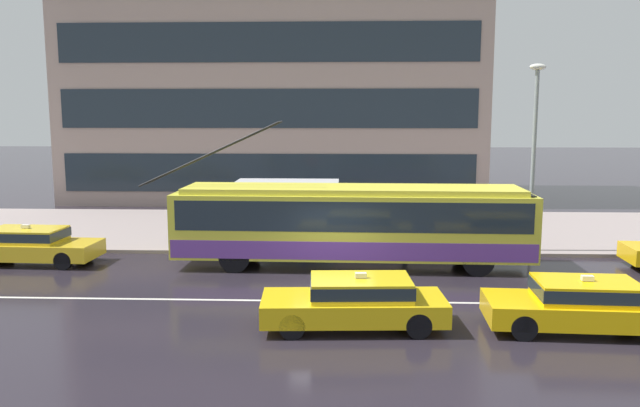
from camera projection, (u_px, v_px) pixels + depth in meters
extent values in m
plane|color=#262029|center=(333.00, 290.00, 19.00)|extent=(160.00, 160.00, 0.00)
cube|color=gray|center=(337.00, 229.00, 28.46)|extent=(80.00, 10.00, 0.14)
cube|color=silver|center=(332.00, 301.00, 17.81)|extent=(72.00, 0.14, 0.01)
cube|color=yellow|center=(352.00, 224.00, 21.70)|extent=(12.23, 2.75, 2.17)
cube|color=yellow|center=(352.00, 190.00, 21.53)|extent=(11.50, 2.49, 0.20)
cube|color=#1E2833|center=(352.00, 211.00, 21.64)|extent=(11.75, 2.77, 1.00)
cube|color=#673A96|center=(352.00, 243.00, 21.80)|extent=(12.11, 2.78, 0.61)
cube|color=#1E2833|center=(530.00, 213.00, 21.27)|extent=(0.17, 2.20, 1.09)
cube|color=black|center=(527.00, 197.00, 21.20)|extent=(0.20, 1.90, 0.28)
cylinder|color=black|center=(213.00, 153.00, 22.00)|extent=(4.93, 0.16, 2.27)
cylinder|color=black|center=(208.00, 154.00, 21.31)|extent=(4.93, 0.16, 2.27)
cylinder|color=black|center=(467.00, 246.00, 22.68)|extent=(1.05, 0.32, 1.04)
cylinder|color=black|center=(478.00, 260.00, 20.50)|extent=(1.05, 0.32, 1.04)
cylinder|color=black|center=(246.00, 244.00, 23.16)|extent=(1.05, 0.32, 1.04)
cylinder|color=black|center=(235.00, 257.00, 20.99)|extent=(1.05, 0.32, 1.04)
cube|color=yellow|center=(32.00, 249.00, 22.23)|extent=(4.70, 1.98, 0.55)
cube|color=yellow|center=(26.00, 235.00, 22.17)|extent=(2.56, 1.65, 0.48)
cube|color=#1E2833|center=(26.00, 234.00, 22.17)|extent=(2.61, 1.67, 0.31)
cube|color=silver|center=(26.00, 226.00, 22.13)|extent=(0.29, 0.17, 0.12)
cylinder|color=black|center=(84.00, 251.00, 22.93)|extent=(0.63, 0.22, 0.62)
cylinder|color=black|center=(63.00, 261.00, 21.35)|extent=(0.63, 0.22, 0.62)
cylinder|color=black|center=(4.00, 249.00, 23.17)|extent=(0.63, 0.22, 0.62)
cube|color=yellow|center=(578.00, 311.00, 15.34)|extent=(4.51, 2.01, 0.55)
cube|color=yellow|center=(587.00, 290.00, 15.25)|extent=(2.46, 1.66, 0.48)
cube|color=#1E2833|center=(587.00, 290.00, 15.25)|extent=(2.51, 1.68, 0.31)
cube|color=silver|center=(587.00, 278.00, 15.21)|extent=(0.29, 0.17, 0.12)
cylinder|color=black|center=(524.00, 328.00, 14.71)|extent=(0.63, 0.23, 0.62)
cylinder|color=black|center=(510.00, 307.00, 16.28)|extent=(0.63, 0.23, 0.62)
cylinder|color=black|center=(627.00, 310.00, 16.03)|extent=(0.63, 0.23, 0.62)
cube|color=yellow|center=(353.00, 308.00, 15.59)|extent=(4.63, 2.06, 0.55)
cube|color=yellow|center=(361.00, 287.00, 15.52)|extent=(2.53, 1.69, 0.48)
cube|color=#1E2833|center=(361.00, 286.00, 15.52)|extent=(2.58, 1.71, 0.31)
cube|color=silver|center=(361.00, 275.00, 15.47)|extent=(0.29, 0.18, 0.12)
cylinder|color=black|center=(292.00, 326.00, 14.80)|extent=(0.63, 0.23, 0.62)
cylinder|color=black|center=(294.00, 306.00, 16.39)|extent=(0.63, 0.23, 0.62)
cylinder|color=black|center=(419.00, 326.00, 14.85)|extent=(0.63, 0.23, 0.62)
cylinder|color=black|center=(408.00, 305.00, 16.44)|extent=(0.63, 0.23, 0.62)
cylinder|color=gray|center=(334.00, 215.00, 24.64)|extent=(0.08, 0.08, 2.37)
cylinder|color=gray|center=(238.00, 214.00, 24.79)|extent=(0.08, 0.08, 2.37)
cylinder|color=gray|center=(335.00, 209.00, 26.07)|extent=(0.08, 0.08, 2.37)
cylinder|color=gray|center=(244.00, 209.00, 26.22)|extent=(0.08, 0.08, 2.37)
cube|color=#99ADB2|center=(289.00, 208.00, 26.14)|extent=(3.63, 0.04, 1.90)
cube|color=#B2B2B7|center=(288.00, 182.00, 25.25)|extent=(4.12, 1.75, 0.08)
cube|color=brown|center=(289.00, 228.00, 25.89)|extent=(2.67, 0.36, 0.08)
cylinder|color=black|center=(406.00, 231.00, 25.31)|extent=(0.14, 0.14, 0.84)
cylinder|color=black|center=(403.00, 231.00, 25.44)|extent=(0.14, 0.14, 0.84)
cylinder|color=#3B3A31|center=(405.00, 214.00, 25.27)|extent=(0.51, 0.51, 0.58)
sphere|color=tan|center=(405.00, 204.00, 25.21)|extent=(0.23, 0.23, 0.23)
cone|color=#324B99|center=(403.00, 196.00, 25.27)|extent=(1.15, 1.15, 0.26)
cylinder|color=#333333|center=(403.00, 209.00, 25.34)|extent=(0.02, 0.02, 0.75)
cylinder|color=navy|center=(304.00, 234.00, 24.83)|extent=(0.14, 0.14, 0.85)
cylinder|color=navy|center=(303.00, 234.00, 24.67)|extent=(0.14, 0.14, 0.85)
cylinder|color=navy|center=(304.00, 216.00, 24.65)|extent=(0.40, 0.40, 0.56)
sphere|color=#C3B688|center=(304.00, 206.00, 24.59)|extent=(0.24, 0.24, 0.24)
cone|color=black|center=(304.00, 198.00, 24.66)|extent=(1.31, 1.31, 0.28)
cylinder|color=#333333|center=(304.00, 211.00, 24.74)|extent=(0.02, 0.02, 0.76)
cylinder|color=#1F254A|center=(251.00, 235.00, 24.48)|extent=(0.14, 0.14, 0.90)
cylinder|color=#1F254A|center=(249.00, 234.00, 24.60)|extent=(0.14, 0.14, 0.90)
cylinder|color=maroon|center=(250.00, 216.00, 24.43)|extent=(0.51, 0.51, 0.56)
sphere|color=tan|center=(249.00, 206.00, 24.38)|extent=(0.23, 0.23, 0.23)
cone|color=#2B8D55|center=(247.00, 198.00, 24.42)|extent=(1.18, 1.18, 0.29)
cylinder|color=#333333|center=(248.00, 211.00, 24.50)|extent=(0.02, 0.02, 0.75)
cylinder|color=navy|center=(286.00, 226.00, 26.42)|extent=(0.14, 0.14, 0.90)
cylinder|color=navy|center=(289.00, 225.00, 26.52)|extent=(0.14, 0.14, 0.90)
cylinder|color=#302825|center=(288.00, 208.00, 26.36)|extent=(0.51, 0.51, 0.63)
sphere|color=tan|center=(287.00, 198.00, 26.30)|extent=(0.21, 0.21, 0.21)
cone|color=red|center=(290.00, 191.00, 26.34)|extent=(1.38, 1.38, 0.28)
cylinder|color=#333333|center=(290.00, 203.00, 26.41)|extent=(0.02, 0.02, 0.77)
cylinder|color=gray|center=(533.00, 162.00, 23.33)|extent=(0.16, 0.16, 6.69)
ellipsoid|color=silver|center=(538.00, 67.00, 22.83)|extent=(0.60, 0.32, 0.24)
cube|color=#A38D85|center=(278.00, 55.00, 39.69)|extent=(24.54, 11.24, 17.84)
cube|color=#1E2833|center=(268.00, 173.00, 35.10)|extent=(23.07, 0.06, 2.14)
cube|color=#1E2833|center=(267.00, 109.00, 34.59)|extent=(23.07, 0.06, 2.14)
cube|color=#1E2833|center=(266.00, 42.00, 34.08)|extent=(23.07, 0.06, 2.14)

